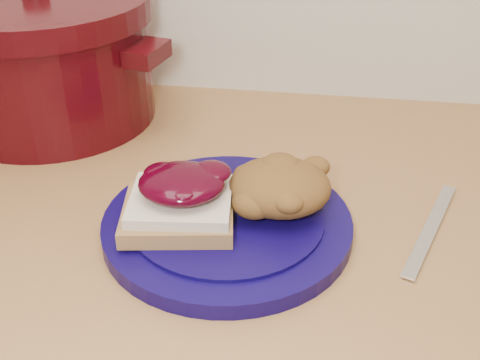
# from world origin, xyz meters

# --- Properties ---
(plate) EXTENTS (0.26, 0.26, 0.02)m
(plate) POSITION_xyz_m (-0.00, 1.44, 0.91)
(plate) COLOR #0B043B
(plate) RESTS_ON wood_countertop
(sandwich) EXTENTS (0.12, 0.11, 0.05)m
(sandwich) POSITION_xyz_m (-0.05, 1.43, 0.94)
(sandwich) COLOR olive
(sandwich) RESTS_ON plate
(stuffing_mound) EXTENTS (0.11, 0.09, 0.05)m
(stuffing_mound) POSITION_xyz_m (0.05, 1.46, 0.95)
(stuffing_mound) COLOR brown
(stuffing_mound) RESTS_ON plate
(butter_knife) EXTENTS (0.07, 0.17, 0.00)m
(butter_knife) POSITION_xyz_m (0.20, 1.48, 0.90)
(butter_knife) COLOR silver
(butter_knife) RESTS_ON wood_countertop
(dutch_oven) EXTENTS (0.35, 0.34, 0.18)m
(dutch_oven) POSITION_xyz_m (-0.28, 1.67, 0.98)
(dutch_oven) COLOR #340509
(dutch_oven) RESTS_ON wood_countertop
(pepper_grinder) EXTENTS (0.08, 0.08, 0.14)m
(pepper_grinder) POSITION_xyz_m (-0.36, 1.70, 0.97)
(pepper_grinder) COLOR black
(pepper_grinder) RESTS_ON wood_countertop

